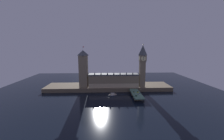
{
  "coord_description": "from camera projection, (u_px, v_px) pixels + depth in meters",
  "views": [
    {
      "loc": [
        -2.75,
        -202.3,
        72.99
      ],
      "look_at": [
        5.94,
        20.0,
        37.47
      ],
      "focal_mm": 22.0,
      "sensor_mm": 36.0,
      "label": 1
    }
  ],
  "objects": [
    {
      "name": "street_lamp_mid",
      "position": [
        141.0,
        91.0,
        206.61
      ],
      "size": [
        1.34,
        0.6,
        6.77
      ],
      "color": "#2D3333",
      "rests_on": "bridge"
    },
    {
      "name": "bridge",
      "position": [
        136.0,
        94.0,
        207.32
      ],
      "size": [
        13.79,
        46.0,
        5.58
      ],
      "color": "#4C7560",
      "rests_on": "ground_plane"
    },
    {
      "name": "boat_upstream",
      "position": [
        113.0,
        95.0,
        213.56
      ],
      "size": [
        13.35,
        5.82,
        4.02
      ],
      "color": "white",
      "rests_on": "ground_plane"
    },
    {
      "name": "pedestrian_far_rail",
      "position": [
        131.0,
        91.0,
        216.15
      ],
      "size": [
        0.38,
        0.38,
        1.85
      ],
      "color": "black",
      "rests_on": "bridge"
    },
    {
      "name": "pedestrian_near_rail",
      "position": [
        134.0,
        96.0,
        194.08
      ],
      "size": [
        0.38,
        0.38,
        1.83
      ],
      "color": "black",
      "rests_on": "bridge"
    },
    {
      "name": "car_northbound_lead",
      "position": [
        134.0,
        92.0,
        211.02
      ],
      "size": [
        1.91,
        4.19,
        1.44
      ],
      "color": "#235633",
      "rests_on": "bridge"
    },
    {
      "name": "embankment",
      "position": [
        108.0,
        87.0,
        249.17
      ],
      "size": [
        220.0,
        42.0,
        6.87
      ],
      "color": "brown",
      "rests_on": "ground_plane"
    },
    {
      "name": "clock_tower",
      "position": [
        142.0,
        65.0,
        232.04
      ],
      "size": [
        11.34,
        11.45,
        72.8
      ],
      "color": "#7F7056",
      "rests_on": "embankment"
    },
    {
      "name": "car_southbound_trail",
      "position": [
        138.0,
        92.0,
        211.6
      ],
      "size": [
        1.85,
        4.65,
        1.31
      ],
      "color": "yellow",
      "rests_on": "bridge"
    },
    {
      "name": "victoria_tower",
      "position": [
        83.0,
        69.0,
        231.58
      ],
      "size": [
        14.13,
        14.13,
        68.92
      ],
      "color": "#7F7056",
      "rests_on": "embankment"
    },
    {
      "name": "street_lamp_near",
      "position": [
        134.0,
        94.0,
        191.57
      ],
      "size": [
        1.34,
        0.6,
        6.93
      ],
      "color": "#2D3333",
      "rests_on": "bridge"
    },
    {
      "name": "parliament_hall",
      "position": [
        114.0,
        80.0,
        237.47
      ],
      "size": [
        84.85,
        17.63,
        26.93
      ],
      "color": "#7F7056",
      "rests_on": "embankment"
    },
    {
      "name": "ground_plane",
      "position": [
        109.0,
        96.0,
        211.23
      ],
      "size": [
        400.0,
        400.0,
        0.0
      ],
      "primitive_type": "plane",
      "color": "black"
    },
    {
      "name": "car_southbound_lead",
      "position": [
        139.0,
        94.0,
        201.91
      ],
      "size": [
        2.1,
        4.42,
        1.44
      ],
      "color": "silver",
      "rests_on": "bridge"
    },
    {
      "name": "car_northbound_trail",
      "position": [
        136.0,
        96.0,
        194.64
      ],
      "size": [
        1.91,
        4.04,
        1.31
      ],
      "color": "#235633",
      "rests_on": "bridge"
    }
  ]
}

